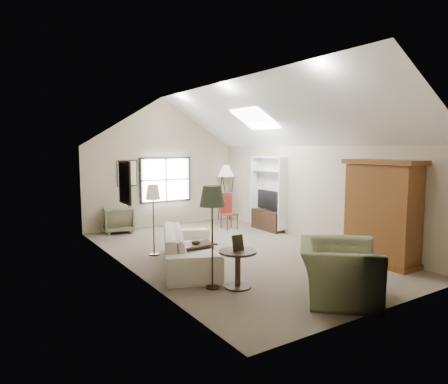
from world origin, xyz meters
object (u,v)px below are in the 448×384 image
coffee_table (196,253)px  sofa (190,248)px  armchair_near (338,271)px  side_chair (229,211)px  armoire (382,212)px  armchair_far (118,219)px  side_table (238,269)px

coffee_table → sofa: bearing=-149.2°
armchair_near → side_chair: 5.92m
armoire → side_chair: size_ratio=2.03×
coffee_table → armchair_near: bearing=-72.1°
armchair_far → side_table: size_ratio=1.25×
coffee_table → side_table: side_table is taller
armchair_near → coffee_table: armchair_near is taller
sofa → coffee_table: size_ratio=3.23×
armoire → side_table: 3.54m
armchair_far → side_table: (0.29, -5.68, -0.05)m
armchair_far → coffee_table: armchair_far is taller
armchair_far → armoire: bearing=132.2°
armoire → coffee_table: bearing=147.3°
armoire → sofa: bearing=150.2°
armoire → coffee_table: (-3.32, 2.14, -0.89)m
armchair_near → side_table: armchair_near is taller
armoire → sofa: size_ratio=0.83×
armchair_near → side_table: 1.71m
armchair_far → armchair_near: bearing=111.9°
coffee_table → side_table: size_ratio=1.23×
armchair_near → armoire: bearing=-25.1°
armchair_near → coffee_table: bearing=61.8°
armchair_far → side_chair: bearing=167.3°
side_chair → armchair_near: bearing=-105.1°
armchair_far → side_chair: side_chair is taller
armoire → armchair_near: size_ratio=1.56×
armoire → armchair_near: 2.59m
armchair_far → side_table: 5.69m
armoire → side_table: size_ratio=3.32×
armchair_near → coffee_table: size_ratio=1.72×
coffee_table → side_chair: side_chair is taller
sofa → armchair_far: 4.09m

